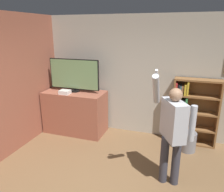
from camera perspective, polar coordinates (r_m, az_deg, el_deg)
The scene contains 8 objects.
wall_back at distance 4.99m, azimuth 7.34°, elevation 5.00°, with size 6.35×0.09×2.70m.
wall_side_brick at distance 4.78m, azimuth -23.30°, elevation 3.17°, with size 0.06×4.24×2.70m.
tv_ledge at distance 5.29m, azimuth -9.55°, elevation -4.08°, with size 1.41×0.69×0.99m.
television at distance 5.07m, azimuth -9.86°, elevation 5.45°, with size 1.21×0.22×0.75m.
game_console at distance 4.99m, azimuth -12.21°, elevation 1.00°, with size 0.23×0.19×0.09m.
bookshelf at distance 4.92m, azimuth 19.64°, elevation -3.95°, with size 0.92×0.28×1.43m.
person at distance 3.43m, azimuth 15.58°, elevation -8.06°, with size 0.63×0.57×1.87m.
waste_bin at distance 4.78m, azimuth 19.20°, elevation -11.15°, with size 0.33×0.33×0.40m.
Camera 1 is at (0.94, -2.13, 2.39)m, focal length 35.00 mm.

